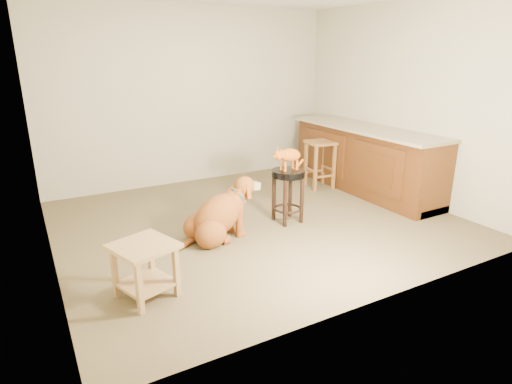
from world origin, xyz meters
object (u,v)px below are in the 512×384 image
padded_stool (288,185)px  wood_stool (320,164)px  side_table (145,262)px  golden_retriever (218,217)px  tabby_kitten (288,156)px

padded_stool → wood_stool: wood_stool is taller
wood_stool → side_table: (-3.09, -1.75, -0.05)m
golden_retriever → tabby_kitten: bearing=-4.2°
padded_stool → tabby_kitten: tabby_kitten is taller
side_table → golden_retriever: (1.00, 0.77, -0.06)m
padded_stool → wood_stool: size_ratio=0.91×
padded_stool → golden_retriever: size_ratio=0.59×
padded_stool → wood_stool: bearing=38.2°
tabby_kitten → padded_stool: bearing=-5.7°
padded_stool → wood_stool: (1.16, 0.91, -0.09)m
side_table → wood_stool: bearing=29.5°
golden_retriever → tabby_kitten: 1.08m
padded_stool → tabby_kitten: bearing=175.8°
wood_stool → golden_retriever: bearing=-154.9°
padded_stool → tabby_kitten: (-0.01, 0.00, 0.35)m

